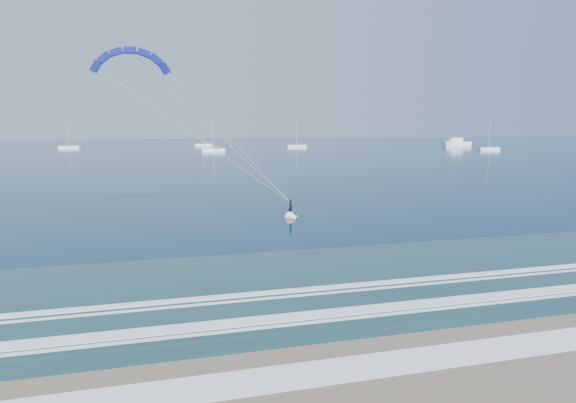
{
  "coord_description": "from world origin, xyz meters",
  "views": [
    {
      "loc": [
        -8.49,
        -17.86,
        9.33
      ],
      "look_at": [
        4.06,
        26.84,
        2.66
      ],
      "focal_mm": 32.0,
      "sensor_mm": 36.0,
      "label": 1
    }
  ],
  "objects_px": {
    "sailboat_3": "(213,150)",
    "sailboat_6": "(489,149)",
    "motor_yacht": "(456,143)",
    "sailboat_5": "(297,146)",
    "sailboat_2": "(69,147)",
    "kitesurfer_rig": "(218,134)",
    "sailboat_4": "(203,145)"
  },
  "relations": [
    {
      "from": "sailboat_2",
      "to": "sailboat_3",
      "type": "height_order",
      "value": "sailboat_3"
    },
    {
      "from": "kitesurfer_rig",
      "to": "sailboat_2",
      "type": "bearing_deg",
      "value": 100.99
    },
    {
      "from": "kitesurfer_rig",
      "to": "sailboat_2",
      "type": "xyz_separation_m",
      "value": [
        -39.93,
        205.6,
        -8.1
      ]
    },
    {
      "from": "kitesurfer_rig",
      "to": "sailboat_5",
      "type": "xyz_separation_m",
      "value": [
        64.79,
        191.09,
        -8.09
      ]
    },
    {
      "from": "sailboat_2",
      "to": "kitesurfer_rig",
      "type": "bearing_deg",
      "value": -79.01
    },
    {
      "from": "kitesurfer_rig",
      "to": "motor_yacht",
      "type": "bearing_deg",
      "value": 51.16
    },
    {
      "from": "sailboat_3",
      "to": "sailboat_6",
      "type": "height_order",
      "value": "sailboat_6"
    },
    {
      "from": "sailboat_5",
      "to": "sailboat_4",
      "type": "bearing_deg",
      "value": 143.47
    },
    {
      "from": "sailboat_3",
      "to": "sailboat_5",
      "type": "distance_m",
      "value": 56.31
    },
    {
      "from": "sailboat_2",
      "to": "sailboat_3",
      "type": "relative_size",
      "value": 0.94
    },
    {
      "from": "motor_yacht",
      "to": "sailboat_2",
      "type": "distance_m",
      "value": 192.81
    },
    {
      "from": "sailboat_4",
      "to": "sailboat_5",
      "type": "xyz_separation_m",
      "value": [
        41.62,
        -30.84,
        0.01
      ]
    },
    {
      "from": "kitesurfer_rig",
      "to": "sailboat_6",
      "type": "bearing_deg",
      "value": 45.86
    },
    {
      "from": "kitesurfer_rig",
      "to": "sailboat_3",
      "type": "bearing_deg",
      "value": 82.79
    },
    {
      "from": "motor_yacht",
      "to": "sailboat_4",
      "type": "distance_m",
      "value": 133.14
    },
    {
      "from": "kitesurfer_rig",
      "to": "sailboat_5",
      "type": "height_order",
      "value": "kitesurfer_rig"
    },
    {
      "from": "kitesurfer_rig",
      "to": "sailboat_4",
      "type": "xyz_separation_m",
      "value": [
        23.17,
        221.93,
        -8.1
      ]
    },
    {
      "from": "sailboat_4",
      "to": "motor_yacht",
      "type": "bearing_deg",
      "value": -14.32
    },
    {
      "from": "kitesurfer_rig",
      "to": "sailboat_6",
      "type": "distance_m",
      "value": 192.44
    },
    {
      "from": "motor_yacht",
      "to": "sailboat_6",
      "type": "height_order",
      "value": "sailboat_6"
    },
    {
      "from": "motor_yacht",
      "to": "sailboat_6",
      "type": "xyz_separation_m",
      "value": [
        -18.28,
        -51.01,
        -0.98
      ]
    },
    {
      "from": "sailboat_5",
      "to": "sailboat_2",
      "type": "bearing_deg",
      "value": 172.11
    },
    {
      "from": "sailboat_2",
      "to": "sailboat_4",
      "type": "relative_size",
      "value": 0.99
    },
    {
      "from": "sailboat_2",
      "to": "sailboat_5",
      "type": "relative_size",
      "value": 0.91
    },
    {
      "from": "sailboat_4",
      "to": "kitesurfer_rig",
      "type": "bearing_deg",
      "value": -95.96
    },
    {
      "from": "sailboat_4",
      "to": "sailboat_5",
      "type": "relative_size",
      "value": 0.91
    },
    {
      "from": "sailboat_2",
      "to": "sailboat_5",
      "type": "height_order",
      "value": "sailboat_5"
    },
    {
      "from": "sailboat_4",
      "to": "sailboat_6",
      "type": "bearing_deg",
      "value": -37.17
    },
    {
      "from": "motor_yacht",
      "to": "sailboat_6",
      "type": "bearing_deg",
      "value": -109.71
    },
    {
      "from": "sailboat_4",
      "to": "sailboat_6",
      "type": "height_order",
      "value": "sailboat_6"
    },
    {
      "from": "motor_yacht",
      "to": "sailboat_3",
      "type": "distance_m",
      "value": 136.07
    },
    {
      "from": "sailboat_2",
      "to": "sailboat_5",
      "type": "distance_m",
      "value": 105.72
    }
  ]
}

